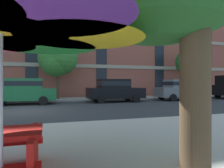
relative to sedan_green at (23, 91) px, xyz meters
The scene contains 9 objects.
ground_plane 3.82m from the sedan_green, 87.16° to the right, with size 120.00×120.00×0.00m, color #2D3033.
sidewalk_far 3.23m from the sedan_green, 86.61° to the left, with size 56.00×3.60×0.12m, color gray.
apartment_building 14.23m from the sedan_green, 89.07° to the left, with size 46.97×12.08×19.20m.
sedan_green is the anchor object (origin of this frame).
sedan_black 6.60m from the sedan_green, ahead, with size 4.40×1.98×1.78m.
sedan_gray 12.56m from the sedan_green, ahead, with size 4.40×1.98×1.78m.
street_tree_middle 5.01m from the sedan_green, 55.92° to the left, with size 3.48×3.23×5.26m.
street_tree_right 16.17m from the sedan_green, ahead, with size 2.97×2.97×5.10m.
patio_umbrella 12.80m from the sedan_green, 85.42° to the right, with size 3.53×3.28×2.48m.
Camera 1 is at (1.35, -11.68, 1.43)m, focal length 33.36 mm.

